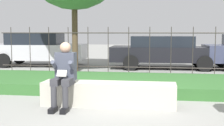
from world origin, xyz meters
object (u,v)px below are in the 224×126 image
object	(u,v)px
person_seated_reader	(64,72)
car_parked_left	(39,48)
car_parked_center	(165,51)
stone_bench	(109,95)

from	to	relation	value
person_seated_reader	car_parked_left	distance (m)	7.94
car_parked_left	car_parked_center	xyz separation A→B (m)	(5.44, -0.14, -0.06)
stone_bench	person_seated_reader	size ratio (longest dim) A/B	2.08
car_parked_left	car_parked_center	distance (m)	5.44
person_seated_reader	car_parked_left	bearing A→B (deg)	115.43
person_seated_reader	stone_bench	bearing A→B (deg)	20.00
car_parked_left	car_parked_center	size ratio (longest dim) A/B	0.92
stone_bench	car_parked_left	xyz separation A→B (m)	(-4.22, 6.88, 0.55)
stone_bench	car_parked_left	distance (m)	8.09
stone_bench	car_parked_center	distance (m)	6.86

